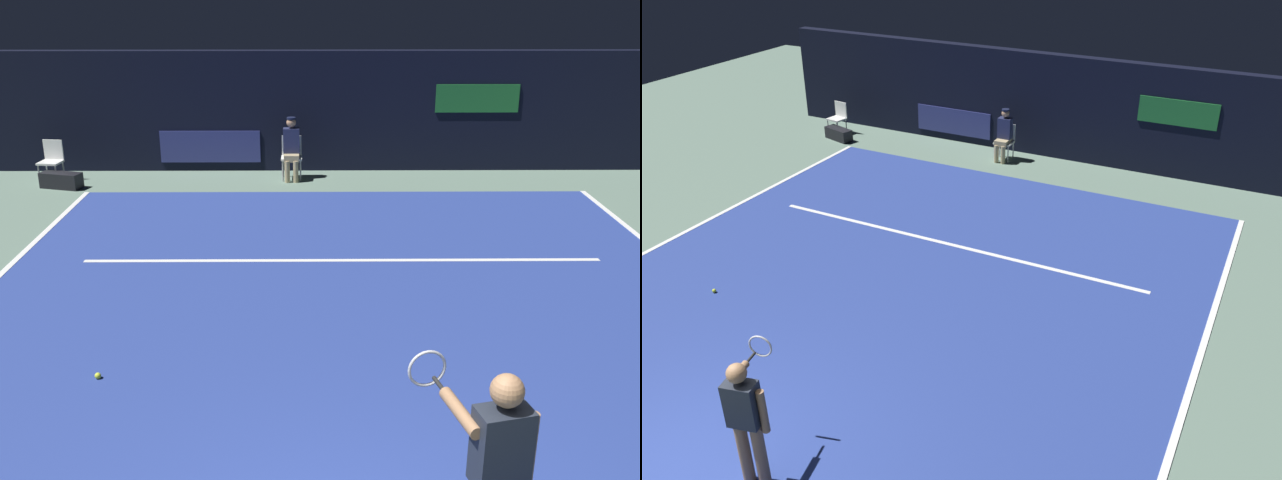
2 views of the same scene
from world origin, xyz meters
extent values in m
plane|color=slate|center=(0.00, 4.70, 0.00)|extent=(30.71, 30.71, 0.00)
cube|color=navy|center=(0.00, 4.70, 0.01)|extent=(10.06, 11.39, 0.01)
cube|color=white|center=(4.98, 4.70, 0.01)|extent=(0.10, 11.39, 0.01)
cube|color=white|center=(-4.98, 4.70, 0.01)|extent=(0.10, 11.39, 0.01)
cube|color=white|center=(0.00, 6.69, 0.01)|extent=(7.85, 0.10, 0.01)
cube|color=black|center=(0.00, 12.27, 1.30)|extent=(15.53, 0.30, 2.60)
cube|color=navy|center=(-2.72, 12.11, 0.55)|extent=(2.20, 0.04, 0.70)
cube|color=#1E6B2D|center=(3.11, 12.11, 1.60)|extent=(1.80, 0.04, 0.60)
cylinder|color=#8C6647|center=(0.89, 0.52, 0.46)|extent=(0.14, 0.14, 0.92)
cylinder|color=#8C6647|center=(0.69, 0.47, 0.46)|extent=(0.14, 0.14, 0.92)
cube|color=#1E232D|center=(0.79, 0.49, 1.20)|extent=(0.40, 0.30, 0.56)
sphere|color=#8C6647|center=(0.79, 0.49, 1.62)|extent=(0.22, 0.22, 0.22)
cylinder|color=#8C6647|center=(0.54, 0.66, 1.35)|extent=(0.20, 0.51, 0.09)
cylinder|color=#8C6647|center=(1.00, 0.56, 1.12)|extent=(0.09, 0.09, 0.56)
cylinder|color=black|center=(0.47, 0.95, 1.35)|extent=(0.10, 0.30, 0.03)
torus|color=#B2B2B7|center=(0.41, 1.22, 1.35)|extent=(0.30, 0.09, 0.30)
cube|color=white|center=(-0.91, 11.41, 0.46)|extent=(0.44, 0.40, 0.04)
cube|color=white|center=(-0.91, 11.61, 0.69)|extent=(0.42, 0.03, 0.42)
cylinder|color=#B2B2B7|center=(-1.09, 11.24, 0.23)|extent=(0.03, 0.03, 0.46)
cylinder|color=#B2B2B7|center=(-0.72, 11.24, 0.23)|extent=(0.03, 0.03, 0.46)
cylinder|color=#B2B2B7|center=(-1.09, 11.58, 0.23)|extent=(0.03, 0.03, 0.46)
cylinder|color=#B2B2B7|center=(-0.72, 11.58, 0.23)|extent=(0.03, 0.03, 0.46)
cube|color=tan|center=(-0.90, 11.33, 0.50)|extent=(0.32, 0.40, 0.14)
cylinder|color=tan|center=(-0.99, 11.15, 0.23)|extent=(0.11, 0.11, 0.46)
cylinder|color=tan|center=(-0.81, 11.15, 0.23)|extent=(0.11, 0.11, 0.46)
cube|color=#23284C|center=(-0.91, 11.45, 0.83)|extent=(0.34, 0.22, 0.52)
sphere|color=tan|center=(-0.91, 11.45, 1.21)|extent=(0.20, 0.20, 0.20)
cylinder|color=#141933|center=(-0.91, 11.45, 1.30)|extent=(0.19, 0.19, 0.04)
cube|color=white|center=(-5.92, 11.14, 0.44)|extent=(0.49, 0.46, 0.04)
cube|color=white|center=(-5.89, 11.34, 0.67)|extent=(0.42, 0.09, 0.42)
cylinder|color=#B2B2B7|center=(-6.13, 11.00, 0.22)|extent=(0.03, 0.03, 0.44)
cylinder|color=#B2B2B7|center=(-5.76, 10.95, 0.22)|extent=(0.03, 0.03, 0.44)
cylinder|color=#B2B2B7|center=(-6.08, 11.33, 0.22)|extent=(0.03, 0.03, 0.44)
cylinder|color=#B2B2B7|center=(-5.71, 11.28, 0.22)|extent=(0.03, 0.03, 0.44)
sphere|color=#CCE033|center=(-2.75, 3.32, 0.05)|extent=(0.07, 0.07, 0.07)
cube|color=black|center=(-5.60, 10.77, 0.16)|extent=(0.90, 0.53, 0.32)
camera|label=1|loc=(-0.42, -3.38, 4.06)|focal=40.08mm
camera|label=2|loc=(5.41, -3.35, 6.12)|focal=37.27mm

